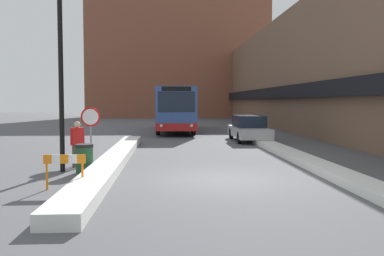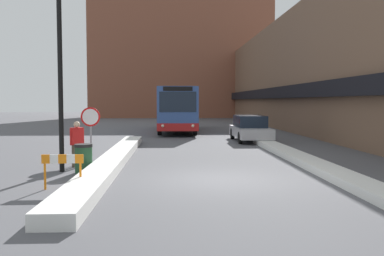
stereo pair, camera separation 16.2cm
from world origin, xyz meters
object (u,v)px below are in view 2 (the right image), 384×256
object	(u,v)px
parked_car_front	(250,128)
construction_barricade	(63,165)
pedestrian	(77,140)
city_bus	(177,108)
street_lamp	(69,53)
stop_sign	(91,122)
trash_bin	(84,158)

from	to	relation	value
parked_car_front	construction_barricade	xyz separation A→B (m)	(-7.53, -13.50, -0.09)
pedestrian	city_bus	bearing A→B (deg)	41.86
street_lamp	construction_barricade	xyz separation A→B (m)	(0.48, -2.93, -3.26)
stop_sign	street_lamp	world-z (taller)	street_lamp
street_lamp	trash_bin	size ratio (longest dim) A/B	6.68
pedestrian	construction_barricade	xyz separation A→B (m)	(0.47, -3.94, -0.32)
city_bus	street_lamp	xyz separation A→B (m)	(-3.79, -18.94, 2.14)
pedestrian	trash_bin	xyz separation A→B (m)	(0.48, -1.28, -0.50)
parked_car_front	pedestrian	world-z (taller)	pedestrian
pedestrian	trash_bin	size ratio (longest dim) A/B	1.72
trash_bin	construction_barricade	distance (m)	2.67
street_lamp	construction_barricade	bearing A→B (deg)	-80.72
parked_car_front	street_lamp	xyz separation A→B (m)	(-8.01, -10.56, 3.17)
stop_sign	trash_bin	size ratio (longest dim) A/B	2.23
construction_barricade	parked_car_front	bearing A→B (deg)	60.83
stop_sign	trash_bin	world-z (taller)	stop_sign
street_lamp	city_bus	bearing A→B (deg)	78.67
street_lamp	pedestrian	xyz separation A→B (m)	(0.01, 1.00, -2.95)
parked_car_front	trash_bin	size ratio (longest dim) A/B	5.13
city_bus	parked_car_front	size ratio (longest dim) A/B	2.44
city_bus	construction_barricade	bearing A→B (deg)	-98.61
city_bus	parked_car_front	distance (m)	9.43
city_bus	street_lamp	distance (m)	19.43
parked_car_front	trash_bin	distance (m)	13.19
street_lamp	pedestrian	distance (m)	3.11
city_bus	trash_bin	world-z (taller)	city_bus
parked_car_front	street_lamp	bearing A→B (deg)	-127.19
trash_bin	parked_car_front	bearing A→B (deg)	55.24
city_bus	stop_sign	bearing A→B (deg)	-102.41
city_bus	street_lamp	size ratio (longest dim) A/B	1.88
stop_sign	construction_barricade	distance (m)	5.60
parked_car_front	stop_sign	distance (m)	11.19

